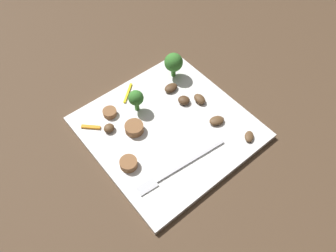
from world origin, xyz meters
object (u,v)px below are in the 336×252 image
Objects in this scene: fork at (176,169)px; mushroom_4 at (217,121)px; sausage_slice_0 at (110,112)px; sausage_slice_2 at (134,128)px; pepper_strip_0 at (128,93)px; plate at (168,128)px; mushroom_5 at (109,128)px; mushroom_0 at (200,99)px; mushroom_2 at (171,88)px; mushroom_1 at (184,100)px; broccoli_floret_1 at (174,63)px; pepper_strip_1 at (91,127)px; broccoli_floret_0 at (136,98)px; mushroom_3 at (249,136)px; sausage_slice_1 at (129,163)px.

fork is 6.18× the size of mushroom_4.
sausage_slice_0 is 0.06m from sausage_slice_2.
sausage_slice_2 is 0.09m from pepper_strip_0.
mushroom_4 is at bearing 135.19° from sausage_slice_0.
sausage_slice_2 is at bearing -32.46° from mushroom_4.
plate is 13.81× the size of mushroom_5.
mushroom_5 is (0.18, -0.06, -0.00)m from mushroom_0.
fork is 0.16m from mushroom_0.
mushroom_2 is (-0.13, 0.03, 0.00)m from sausage_slice_0.
fork is at bearing 53.02° from mushroom_2.
plate is 10.75× the size of sausage_slice_0.
sausage_slice_0 is 1.12× the size of mushroom_1.
broccoli_floret_1 reaches higher than pepper_strip_1.
mushroom_1 is 0.82× the size of mushroom_4.
broccoli_floret_0 is at bearing 154.59° from sausage_slice_0.
broccoli_floret_0 is 0.22m from mushroom_3.
sausage_slice_1 reaches higher than mushroom_1.
mushroom_3 is 0.30m from pepper_strip_1.
broccoli_floret_1 is 0.21m from mushroom_3.
mushroom_1 is at bearing 129.25° from pepper_strip_0.
sausage_slice_1 is 0.88× the size of sausage_slice_2.
sausage_slice_0 is at bearing 0.92° from broccoli_floret_1.
pepper_strip_1 is (0.07, -0.17, 0.00)m from fork.
sausage_slice_0 is (0.05, -0.02, -0.03)m from broccoli_floret_0.
mushroom_2 is at bearing -121.17° from fork.
fork is 0.15m from mushroom_5.
pepper_strip_0 is 1.44× the size of pepper_strip_1.
mushroom_2 reaches higher than fork.
pepper_strip_0 is at bearing -124.69° from sausage_slice_1.
mushroom_2 is (0.03, 0.03, -0.03)m from broccoli_floret_1.
fork is 6.74× the size of sausage_slice_0.
mushroom_5 is at bearing 6.22° from broccoli_floret_0.
sausage_slice_2 is (0.03, 0.04, -0.02)m from broccoli_floret_0.
sausage_slice_2 reaches higher than mushroom_4.
broccoli_floret_1 reaches higher than mushroom_5.
broccoli_floret_1 is 2.27× the size of mushroom_3.
pepper_strip_0 is at bearing -62.02° from mushroom_4.
mushroom_1 is 0.19m from pepper_strip_1.
broccoli_floret_1 is 0.05m from mushroom_2.
broccoli_floret_1 is at bearing 169.75° from pepper_strip_0.
sausage_slice_1 is at bearing 15.75° from mushroom_1.
mushroom_1 is (-0.12, 0.01, -0.00)m from sausage_slice_2.
mushroom_2 is 0.15m from mushroom_5.
pepper_strip_0 is at bearing -146.62° from mushroom_5.
mushroom_4 reaches higher than fork.
pepper_strip_0 is at bearing -159.37° from sausage_slice_0.
sausage_slice_2 is at bearing 102.97° from sausage_slice_0.
broccoli_floret_1 is (-0.11, -0.03, 0.00)m from broccoli_floret_0.
sausage_slice_1 is (0.04, 0.12, 0.00)m from sausage_slice_0.
mushroom_1 is 0.12m from pepper_strip_0.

